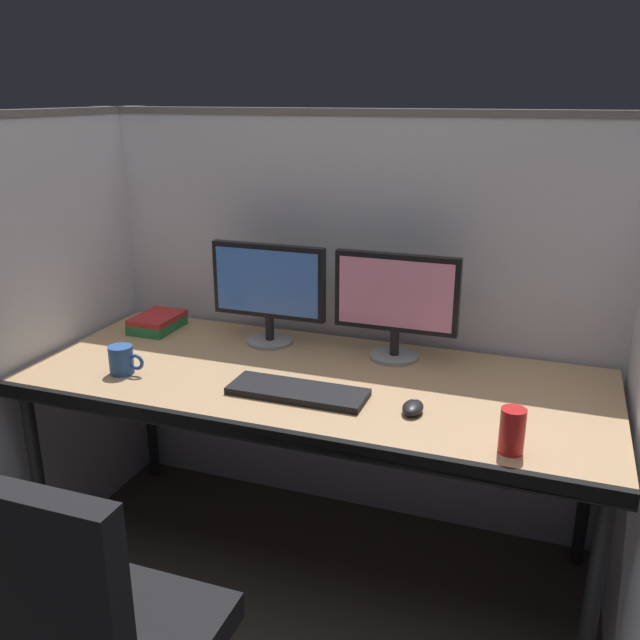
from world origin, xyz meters
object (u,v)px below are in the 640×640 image
(monitor_left, at_px, (268,287))
(computer_mouse, at_px, (413,408))
(monitor_right, at_px, (396,299))
(soda_can, at_px, (512,431))
(keyboard_main, at_px, (299,392))
(coffee_mug, at_px, (122,360))
(desk, at_px, (314,392))
(book_stack, at_px, (157,322))

(monitor_left, xyz_separation_m, computer_mouse, (0.63, -0.39, -0.20))
(monitor_right, distance_m, soda_can, 0.71)
(monitor_right, bearing_deg, computer_mouse, -68.78)
(keyboard_main, distance_m, coffee_mug, 0.62)
(desk, height_order, soda_can, soda_can)
(computer_mouse, height_order, soda_can, soda_can)
(computer_mouse, bearing_deg, desk, 158.39)
(keyboard_main, bearing_deg, coffee_mug, -176.55)
(desk, xyz_separation_m, coffee_mug, (-0.61, -0.18, 0.10))
(monitor_right, relative_size, soda_can, 3.52)
(monitor_left, bearing_deg, soda_can, -30.19)
(computer_mouse, relative_size, book_stack, 0.46)
(monitor_left, distance_m, soda_can, 1.07)
(desk, relative_size, monitor_right, 4.42)
(computer_mouse, bearing_deg, keyboard_main, 179.59)
(desk, xyz_separation_m, soda_can, (0.65, -0.28, 0.11))
(desk, distance_m, monitor_left, 0.45)
(desk, distance_m, coffee_mug, 0.64)
(keyboard_main, distance_m, computer_mouse, 0.36)
(soda_can, relative_size, coffee_mug, 0.97)
(desk, bearing_deg, monitor_right, 51.58)
(keyboard_main, xyz_separation_m, book_stack, (-0.75, 0.38, 0.02))
(monitor_right, bearing_deg, coffee_mug, -151.85)
(book_stack, relative_size, coffee_mug, 1.67)
(monitor_right, distance_m, book_stack, 0.97)
(keyboard_main, bearing_deg, computer_mouse, -0.41)
(computer_mouse, relative_size, soda_can, 0.79)
(desk, bearing_deg, computer_mouse, -21.61)
(keyboard_main, distance_m, book_stack, 0.84)
(monitor_left, xyz_separation_m, book_stack, (-0.48, -0.01, -0.19))
(desk, distance_m, book_stack, 0.79)
(desk, height_order, keyboard_main, keyboard_main)
(monitor_right, xyz_separation_m, keyboard_main, (-0.20, -0.40, -0.20))
(soda_can, bearing_deg, desk, 156.58)
(computer_mouse, height_order, book_stack, book_stack)
(soda_can, distance_m, coffee_mug, 1.26)
(soda_can, bearing_deg, monitor_left, 149.81)
(keyboard_main, height_order, coffee_mug, coffee_mug)
(computer_mouse, xyz_separation_m, coffee_mug, (-0.97, -0.03, 0.03))
(desk, height_order, computer_mouse, computer_mouse)
(desk, xyz_separation_m, monitor_right, (0.20, 0.26, 0.27))
(monitor_right, bearing_deg, soda_can, -50.56)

